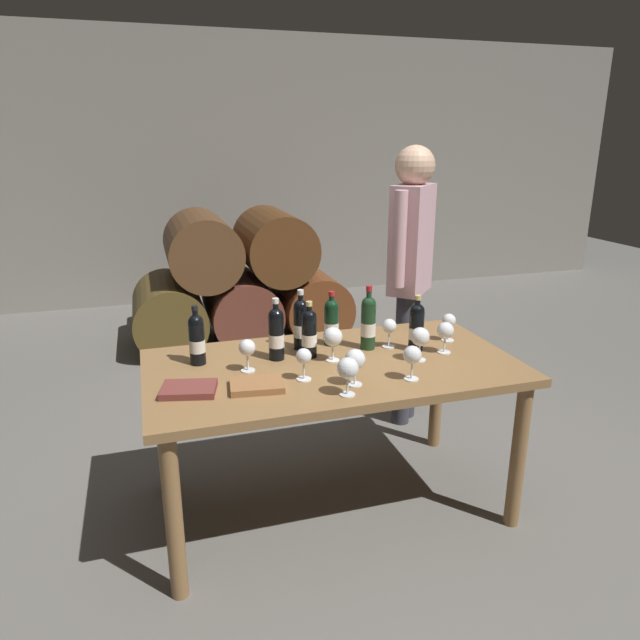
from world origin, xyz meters
name	(u,v)px	position (x,y,z in m)	size (l,w,h in m)	color
ground_plane	(332,504)	(0.00, 0.00, 0.00)	(14.00, 14.00, 0.00)	#66635E
cellar_back_wall	(212,171)	(0.00, 4.20, 1.40)	(10.00, 0.24, 2.80)	gray
barrel_stack	(240,283)	(0.00, 2.60, 0.52)	(1.86, 0.90, 1.15)	brown
dining_table	(333,382)	(0.00, 0.00, 0.67)	(1.70, 0.90, 0.76)	olive
wine_bottle_0	(197,339)	(-0.59, 0.18, 0.88)	(0.07, 0.07, 0.28)	black
wine_bottle_1	(276,333)	(-0.23, 0.13, 0.89)	(0.07, 0.07, 0.30)	black
wine_bottle_2	(309,333)	(-0.08, 0.12, 0.88)	(0.07, 0.07, 0.27)	black
wine_bottle_3	(331,322)	(0.07, 0.25, 0.88)	(0.07, 0.07, 0.28)	black
wine_bottle_4	(368,322)	(0.23, 0.14, 0.90)	(0.07, 0.07, 0.32)	#19381E
wine_bottle_5	(416,326)	(0.44, 0.05, 0.88)	(0.07, 0.07, 0.28)	black
wine_bottle_6	(301,324)	(-0.09, 0.23, 0.89)	(0.07, 0.07, 0.30)	black
wine_glass_0	(389,327)	(0.33, 0.13, 0.86)	(0.07, 0.07, 0.15)	white
wine_glass_1	(333,337)	(0.01, 0.03, 0.88)	(0.09, 0.09, 0.16)	white
wine_glass_2	(412,356)	(0.27, -0.27, 0.87)	(0.08, 0.08, 0.15)	white
wine_glass_3	(304,358)	(-0.18, -0.14, 0.86)	(0.07, 0.07, 0.14)	white
wine_glass_4	(445,331)	(0.56, -0.03, 0.87)	(0.08, 0.08, 0.15)	white
wine_glass_5	(247,349)	(-0.39, 0.03, 0.87)	(0.07, 0.07, 0.15)	white
wine_glass_6	(355,360)	(0.01, -0.26, 0.87)	(0.09, 0.09, 0.16)	white
wine_glass_7	(449,322)	(0.66, 0.12, 0.86)	(0.07, 0.07, 0.14)	white
wine_glass_8	(420,337)	(0.40, -0.08, 0.87)	(0.09, 0.09, 0.16)	white
wine_glass_9	(348,369)	(-0.05, -0.34, 0.87)	(0.09, 0.09, 0.16)	white
tasting_notebook	(257,385)	(-0.39, -0.17, 0.77)	(0.22, 0.16, 0.03)	#936038
leather_ledger	(189,389)	(-0.66, -0.13, 0.77)	(0.22, 0.16, 0.03)	brown
sommelier_presenting	(410,261)	(0.74, 0.75, 1.04)	(0.37, 0.38, 1.72)	#383842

